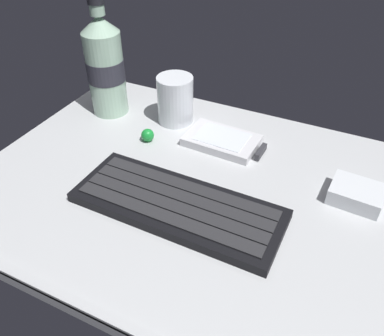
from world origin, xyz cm
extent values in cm
cube|color=#B7BABC|center=(0.00, 0.00, -1.00)|extent=(64.00, 48.00, 2.00)
cube|color=#B7BABC|center=(0.00, -23.40, 0.40)|extent=(64.00, 1.20, 0.80)
cube|color=black|center=(0.56, -5.69, 0.70)|extent=(29.15, 11.40, 1.40)
cube|color=#28282B|center=(0.61, -2.39, 1.55)|extent=(26.71, 2.37, 0.30)
cube|color=#28282B|center=(0.58, -4.59, 1.55)|extent=(26.71, 2.37, 0.30)
cube|color=#28282B|center=(0.55, -6.79, 1.55)|extent=(26.71, 2.37, 0.30)
cube|color=#28282B|center=(0.52, -8.99, 1.55)|extent=(26.71, 2.37, 0.30)
cube|color=silver|center=(0.50, 11.50, 0.70)|extent=(12.30, 8.09, 1.40)
cube|color=silver|center=(0.50, 11.50, 1.45)|extent=(8.64, 6.27, 0.10)
cube|color=#333338|center=(6.89, 11.24, 0.70)|extent=(0.96, 3.83, 1.12)
cylinder|color=silver|center=(-10.44, 14.82, 4.25)|extent=(6.40, 6.40, 8.50)
cylinder|color=red|center=(-10.44, 14.82, 3.26)|extent=(5.50, 5.50, 6.12)
cylinder|color=#9EC1A8|center=(-23.18, 12.66, 7.50)|extent=(6.60, 6.60, 15.00)
cone|color=#9EC1A8|center=(-23.18, 12.66, 16.40)|extent=(6.60, 6.60, 2.80)
cylinder|color=#9EC1A8|center=(-23.18, 12.66, 18.70)|extent=(2.51, 2.51, 1.80)
cylinder|color=black|center=(-23.18, 12.66, 20.20)|extent=(2.77, 2.77, 1.20)
cylinder|color=#2D2D38|center=(-23.18, 12.66, 8.25)|extent=(6.73, 6.73, 3.80)
cube|color=silver|center=(22.16, 6.74, 1.20)|extent=(7.35, 6.05, 2.40)
sphere|color=#198C33|center=(-11.69, 6.94, 1.10)|extent=(2.20, 2.20, 2.20)
camera|label=1|loc=(19.31, -40.01, 38.29)|focal=37.00mm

